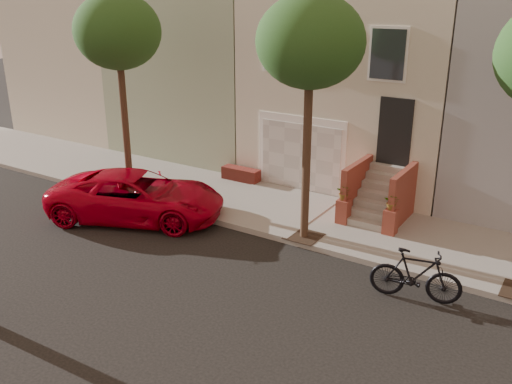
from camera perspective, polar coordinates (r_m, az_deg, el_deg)
The scene contains 7 objects.
ground at distance 12.75m, azimuth -7.49°, elevation -10.39°, with size 90.00×90.00×0.00m, color black.
sidewalk at distance 16.70m, azimuth 4.28°, elevation -2.31°, with size 40.00×3.70×0.15m, color gray.
house_row at distance 20.96m, azimuth 12.38°, elevation 12.05°, with size 33.10×11.70×7.00m.
tree_left at distance 17.67m, azimuth -14.19°, elevation 15.74°, with size 2.70×2.57×6.30m.
tree_mid at distance 13.74m, azimuth 5.66°, elevation 15.11°, with size 2.70×2.57×6.30m.
pickup_truck at distance 16.67m, azimuth -12.25°, elevation -0.41°, with size 2.37×5.14×1.43m, color #B90019.
motorcycle at distance 12.64m, azimuth 16.26°, elevation -8.29°, with size 0.56×1.99×1.19m, color black.
Camera 1 is at (7.24, -8.28, 6.45)m, focal length 38.51 mm.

